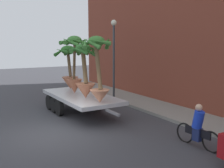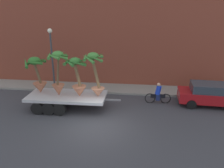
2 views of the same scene
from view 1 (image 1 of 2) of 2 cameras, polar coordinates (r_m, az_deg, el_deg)
The scene contains 10 objects.
ground_plane at distance 10.85m, azimuth -11.74°, elevation -10.46°, with size 60.00×60.00×0.00m, color #38383D.
sidewalk at distance 13.93m, azimuth 12.81°, elevation -5.88°, with size 24.00×2.20×0.15m, color gray.
building_facade at distance 14.75m, azimuth 18.26°, elevation 11.03°, with size 24.00×1.20×8.48m, color brown.
flatbed_trailer at distance 13.71m, azimuth -7.17°, elevation -3.06°, with size 6.15×2.42×0.98m.
potted_palm_rear at distance 12.46m, azimuth -5.92°, elevation 2.48°, with size 1.49×1.52×2.56m.
potted_palm_middle at distance 15.18m, azimuth -9.17°, elevation 3.60°, with size 1.61×1.61×2.45m.
potted_palm_front at distance 11.46m, azimuth -3.02°, elevation 3.37°, with size 1.40×1.47×2.88m.
potted_palm_extra at distance 13.60m, azimuth -8.13°, elevation 4.33°, with size 1.43×1.48×2.94m.
cyclist at distance 9.63m, azimuth 18.01°, elevation -9.02°, with size 1.84×0.37×1.54m.
street_lamp at distance 16.57m, azimuth 0.40°, elevation 7.66°, with size 0.36×0.36×4.83m.
Camera 1 is at (9.74, -3.25, 3.52)m, focal length 42.43 mm.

